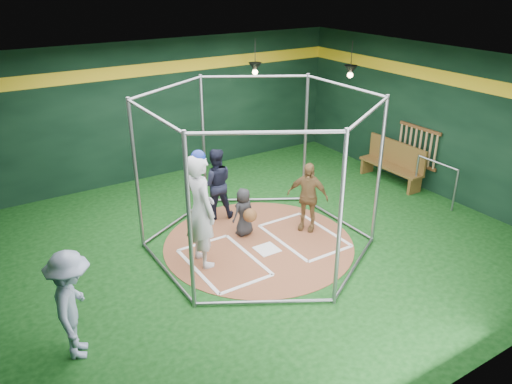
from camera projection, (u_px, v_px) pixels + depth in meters
room_shell at (259, 162)px, 9.31m from camera, size 10.10×9.10×3.53m
clay_disc at (259, 243)px, 10.02m from camera, size 3.80×3.80×0.01m
home_plate at (267, 249)px, 9.79m from camera, size 0.43×0.43×0.01m
batter_box_left at (223, 262)px, 9.36m from camera, size 1.17×1.77×0.01m
batter_box_right at (304, 236)px, 10.29m from camera, size 1.17×1.77×0.01m
batting_cage at (259, 175)px, 9.41m from camera, size 4.05×4.67×3.00m
bat_rack at (417, 146)px, 12.32m from camera, size 0.07×1.25×0.98m
pendant_lamp_near at (255, 67)px, 12.75m from camera, size 0.34×0.34×0.90m
pendant_lamp_far at (351, 70)px, 12.40m from camera, size 0.34×0.34×0.90m
batter_figure at (201, 209)px, 8.94m from camera, size 0.52×0.79×2.22m
visitor_leopard at (307, 197)px, 10.29m from camera, size 0.82×0.91×1.48m
catcher_figure at (244, 212)px, 10.14m from camera, size 0.55×0.60×1.02m
umpire at (215, 184)px, 10.79m from camera, size 0.93×0.83×1.58m
bystander_blue at (73, 305)px, 6.85m from camera, size 0.93×1.21×1.66m
dugout_bench at (393, 162)px, 12.72m from camera, size 0.43×1.84×1.07m
steel_railing at (436, 175)px, 11.56m from camera, size 0.05×1.16×1.00m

